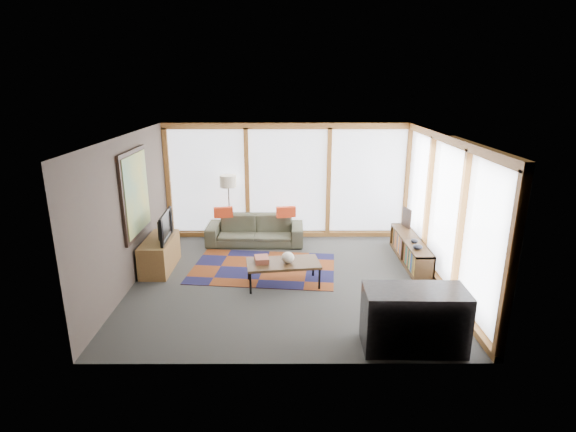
{
  "coord_description": "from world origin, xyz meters",
  "views": [
    {
      "loc": [
        -0.02,
        -7.44,
        3.46
      ],
      "look_at": [
        0.0,
        0.4,
        1.1
      ],
      "focal_mm": 28.0,
      "sensor_mm": 36.0,
      "label": 1
    }
  ],
  "objects_px": {
    "floor_lamp": "(229,208)",
    "television": "(161,226)",
    "bookshelf": "(410,250)",
    "bar_counter": "(414,319)",
    "tv_console": "(160,254)",
    "coffee_table": "(283,273)",
    "sofa": "(255,230)"
  },
  "relations": [
    {
      "from": "bar_counter",
      "to": "tv_console",
      "type": "bearing_deg",
      "value": 147.99
    },
    {
      "from": "tv_console",
      "to": "television",
      "type": "bearing_deg",
      "value": -28.87
    },
    {
      "from": "floor_lamp",
      "to": "television",
      "type": "distance_m",
      "value": 2.01
    },
    {
      "from": "tv_console",
      "to": "coffee_table",
      "type": "bearing_deg",
      "value": -16.69
    },
    {
      "from": "coffee_table",
      "to": "tv_console",
      "type": "distance_m",
      "value": 2.47
    },
    {
      "from": "floor_lamp",
      "to": "bookshelf",
      "type": "height_order",
      "value": "floor_lamp"
    },
    {
      "from": "floor_lamp",
      "to": "television",
      "type": "xyz_separation_m",
      "value": [
        -1.05,
        -1.71,
        0.13
      ]
    },
    {
      "from": "coffee_table",
      "to": "television",
      "type": "height_order",
      "value": "television"
    },
    {
      "from": "sofa",
      "to": "bar_counter",
      "type": "xyz_separation_m",
      "value": [
        2.39,
        -4.07,
        0.12
      ]
    },
    {
      "from": "coffee_table",
      "to": "bar_counter",
      "type": "xyz_separation_m",
      "value": [
        1.76,
        -1.96,
        0.21
      ]
    },
    {
      "from": "tv_console",
      "to": "bar_counter",
      "type": "height_order",
      "value": "bar_counter"
    },
    {
      "from": "coffee_table",
      "to": "bookshelf",
      "type": "bearing_deg",
      "value": 22.5
    },
    {
      "from": "bar_counter",
      "to": "bookshelf",
      "type": "bearing_deg",
      "value": 76.76
    },
    {
      "from": "bookshelf",
      "to": "floor_lamp",
      "type": "bearing_deg",
      "value": 160.47
    },
    {
      "from": "floor_lamp",
      "to": "coffee_table",
      "type": "distance_m",
      "value": 2.72
    },
    {
      "from": "floor_lamp",
      "to": "bar_counter",
      "type": "xyz_separation_m",
      "value": [
        2.99,
        -4.33,
        -0.32
      ]
    },
    {
      "from": "television",
      "to": "bookshelf",
      "type": "bearing_deg",
      "value": -88.19
    },
    {
      "from": "coffee_table",
      "to": "tv_console",
      "type": "relative_size",
      "value": 1.05
    },
    {
      "from": "floor_lamp",
      "to": "tv_console",
      "type": "xyz_separation_m",
      "value": [
        -1.14,
        -1.66,
        -0.44
      ]
    },
    {
      "from": "floor_lamp",
      "to": "bookshelf",
      "type": "distance_m",
      "value": 4.0
    },
    {
      "from": "sofa",
      "to": "coffee_table",
      "type": "xyz_separation_m",
      "value": [
        0.64,
        -2.11,
        -0.1
      ]
    },
    {
      "from": "sofa",
      "to": "tv_console",
      "type": "height_order",
      "value": "sofa"
    },
    {
      "from": "floor_lamp",
      "to": "bookshelf",
      "type": "xyz_separation_m",
      "value": [
        3.74,
        -1.33,
        -0.5
      ]
    },
    {
      "from": "bookshelf",
      "to": "television",
      "type": "relative_size",
      "value": 2.15
    },
    {
      "from": "sofa",
      "to": "coffee_table",
      "type": "distance_m",
      "value": 2.21
    },
    {
      "from": "television",
      "to": "coffee_table",
      "type": "bearing_deg",
      "value": -108.93
    },
    {
      "from": "coffee_table",
      "to": "bookshelf",
      "type": "xyz_separation_m",
      "value": [
        2.52,
        1.04,
        0.04
      ]
    },
    {
      "from": "floor_lamp",
      "to": "bar_counter",
      "type": "distance_m",
      "value": 5.27
    },
    {
      "from": "sofa",
      "to": "tv_console",
      "type": "distance_m",
      "value": 2.23
    },
    {
      "from": "tv_console",
      "to": "bar_counter",
      "type": "xyz_separation_m",
      "value": [
        4.12,
        -2.67,
        0.12
      ]
    },
    {
      "from": "sofa",
      "to": "tv_console",
      "type": "xyz_separation_m",
      "value": [
        -1.73,
        -1.41,
        -0.01
      ]
    },
    {
      "from": "sofa",
      "to": "floor_lamp",
      "type": "distance_m",
      "value": 0.78
    }
  ]
}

